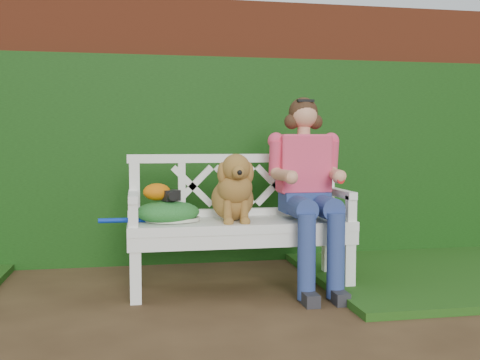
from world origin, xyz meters
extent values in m
plane|color=#3A2716|center=(0.00, 0.00, 0.00)|extent=(60.00, 60.00, 0.00)
cube|color=maroon|center=(0.00, 1.90, 1.10)|extent=(10.00, 0.30, 2.20)
cube|color=#15450F|center=(0.00, 1.68, 0.85)|extent=(10.00, 0.18, 1.70)
cube|color=#194C13|center=(2.40, 0.90, 0.03)|extent=(2.60, 2.00, 0.05)
cube|color=black|center=(0.07, 0.68, 0.66)|extent=(0.13, 0.11, 0.07)
ellipsoid|color=#C15E06|center=(-0.02, 0.71, 0.68)|extent=(0.21, 0.18, 0.11)
camera|label=1|loc=(-0.16, -2.99, 1.01)|focal=42.00mm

